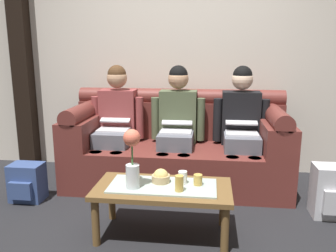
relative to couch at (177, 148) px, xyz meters
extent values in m
plane|color=black|center=(0.00, -1.17, -0.37)|extent=(14.00, 14.00, 0.00)
cube|color=beige|center=(0.00, 0.53, 1.08)|extent=(6.00, 0.12, 2.90)
cube|color=black|center=(-1.86, 0.41, 1.08)|extent=(0.20, 0.20, 2.90)
cube|color=maroon|center=(0.00, -0.07, -0.16)|extent=(2.21, 0.88, 0.42)
cube|color=maroon|center=(0.00, 0.26, 0.25)|extent=(2.21, 0.22, 0.40)
cylinder|color=maroon|center=(0.00, 0.26, 0.50)|extent=(2.21, 0.18, 0.18)
cube|color=maroon|center=(-0.97, -0.07, 0.19)|extent=(0.28, 0.88, 0.28)
cylinder|color=maroon|center=(-0.97, -0.07, 0.37)|extent=(0.18, 0.88, 0.18)
cube|color=maroon|center=(0.97, -0.07, 0.19)|extent=(0.28, 0.88, 0.28)
cylinder|color=maroon|center=(0.97, -0.07, 0.37)|extent=(0.18, 0.88, 0.18)
cube|color=#595B66|center=(-0.64, -0.13, 0.12)|extent=(0.34, 0.40, 0.15)
cylinder|color=#595B66|center=(-0.74, -0.39, -0.16)|extent=(0.12, 0.12, 0.42)
cylinder|color=#595B66|center=(-0.54, -0.39, -0.16)|extent=(0.12, 0.12, 0.42)
cube|color=brown|center=(-0.64, 0.11, 0.32)|extent=(0.38, 0.22, 0.54)
cylinder|color=brown|center=(-0.88, 0.07, 0.30)|extent=(0.09, 0.09, 0.44)
cylinder|color=brown|center=(-0.41, 0.07, 0.30)|extent=(0.09, 0.09, 0.44)
sphere|color=tan|center=(-0.64, 0.09, 0.71)|extent=(0.21, 0.21, 0.21)
sphere|color=#472D19|center=(-0.64, 0.09, 0.75)|extent=(0.19, 0.19, 0.19)
cube|color=silver|center=(-0.64, -0.11, 0.21)|extent=(0.31, 0.22, 0.02)
cube|color=silver|center=(-0.64, 0.04, 0.31)|extent=(0.31, 0.20, 0.09)
cube|color=black|center=(-0.64, 0.03, 0.31)|extent=(0.27, 0.18, 0.07)
cube|color=#595B66|center=(0.00, -0.13, 0.12)|extent=(0.34, 0.40, 0.15)
cylinder|color=#595B66|center=(-0.10, -0.39, -0.16)|extent=(0.12, 0.12, 0.42)
cylinder|color=#595B66|center=(0.10, -0.39, -0.16)|extent=(0.12, 0.12, 0.42)
cube|color=#475138|center=(0.00, 0.11, 0.32)|extent=(0.38, 0.22, 0.54)
cylinder|color=#475138|center=(-0.23, 0.07, 0.30)|extent=(0.09, 0.09, 0.44)
cylinder|color=#475138|center=(0.23, 0.07, 0.30)|extent=(0.09, 0.09, 0.44)
sphere|color=tan|center=(0.00, 0.09, 0.71)|extent=(0.21, 0.21, 0.21)
sphere|color=black|center=(0.00, 0.09, 0.75)|extent=(0.19, 0.19, 0.19)
cube|color=silver|center=(0.00, -0.11, 0.21)|extent=(0.31, 0.22, 0.02)
cube|color=silver|center=(0.00, 0.05, 0.31)|extent=(0.31, 0.20, 0.10)
cube|color=black|center=(0.00, 0.04, 0.31)|extent=(0.27, 0.17, 0.08)
cube|color=#595B66|center=(0.64, -0.13, 0.12)|extent=(0.34, 0.40, 0.15)
cylinder|color=#595B66|center=(0.54, -0.39, -0.16)|extent=(0.12, 0.12, 0.42)
cylinder|color=#595B66|center=(0.74, -0.39, -0.16)|extent=(0.12, 0.12, 0.42)
cube|color=black|center=(0.64, 0.11, 0.32)|extent=(0.38, 0.22, 0.54)
cylinder|color=black|center=(0.41, 0.07, 0.30)|extent=(0.09, 0.09, 0.44)
cylinder|color=black|center=(0.88, 0.07, 0.30)|extent=(0.09, 0.09, 0.44)
sphere|color=beige|center=(0.64, 0.09, 0.71)|extent=(0.21, 0.21, 0.21)
sphere|color=black|center=(0.64, 0.09, 0.75)|extent=(0.19, 0.19, 0.19)
cube|color=silver|center=(0.64, -0.11, 0.21)|extent=(0.31, 0.22, 0.02)
cube|color=silver|center=(0.64, 0.03, 0.32)|extent=(0.31, 0.21, 0.08)
cube|color=black|center=(0.64, 0.02, 0.31)|extent=(0.27, 0.18, 0.06)
cube|color=brown|center=(0.00, -1.08, 0.00)|extent=(1.01, 0.51, 0.04)
cube|color=#9EB2A8|center=(0.00, -1.08, 0.02)|extent=(0.79, 0.36, 0.01)
cylinder|color=brown|center=(-0.45, -1.28, -0.20)|extent=(0.06, 0.06, 0.35)
cylinder|color=brown|center=(0.45, -1.28, -0.20)|extent=(0.06, 0.06, 0.35)
cylinder|color=brown|center=(-0.45, -0.87, -0.20)|extent=(0.06, 0.06, 0.35)
cylinder|color=brown|center=(0.45, -0.87, -0.20)|extent=(0.06, 0.06, 0.35)
cylinder|color=silver|center=(-0.21, -1.15, 0.11)|extent=(0.10, 0.10, 0.17)
cylinder|color=#3D7538|center=(-0.21, -1.15, 0.28)|extent=(0.01, 0.01, 0.16)
sphere|color=#E0664C|center=(-0.21, -1.15, 0.40)|extent=(0.12, 0.12, 0.12)
cylinder|color=tan|center=(-0.02, -1.02, 0.06)|extent=(0.14, 0.14, 0.06)
sphere|color=#D8B766|center=(-0.02, -1.02, 0.07)|extent=(0.11, 0.11, 0.11)
cylinder|color=gold|center=(0.26, -1.04, 0.07)|extent=(0.06, 0.06, 0.08)
cylinder|color=gold|center=(0.13, -1.17, 0.08)|extent=(0.06, 0.06, 0.11)
cylinder|color=gold|center=(-0.23, -0.99, 0.09)|extent=(0.07, 0.07, 0.12)
cylinder|color=white|center=(0.14, -1.02, 0.07)|extent=(0.07, 0.07, 0.09)
cube|color=#33477A|center=(-1.33, -0.62, -0.20)|extent=(0.30, 0.21, 0.35)
cube|color=#33477A|center=(-1.33, -0.74, -0.23)|extent=(0.21, 0.05, 0.16)
cube|color=#B7B7BC|center=(1.38, -0.60, -0.15)|extent=(0.34, 0.23, 0.44)
camera|label=1|loc=(0.33, -3.45, 1.00)|focal=36.97mm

